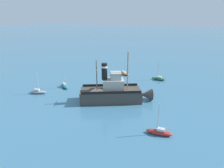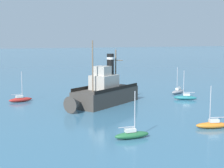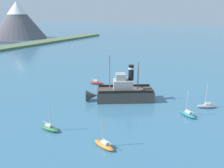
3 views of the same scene
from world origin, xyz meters
The scene contains 7 objects.
ground_plane centered at (0.00, 0.00, 0.00)m, with size 600.00×600.00×0.00m, color teal.
old_tugboat centered at (-2.10, 2.45, 1.83)m, with size 10.28×14.10×9.90m.
sailboat_orange centered at (-20.10, -3.39, 0.43)m, with size 2.23×3.95×4.90m.
sailboat_red centered at (5.61, 13.77, 0.43)m, with size 1.64×3.92×4.90m.
sailboat_grey centered at (2.08, -14.27, 0.43)m, with size 2.62×3.90×4.90m.
sailboat_teal centered at (-3.78, -11.65, 0.43)m, with size 3.00×3.78×4.90m.
sailboat_green centered at (-19.89, 6.84, 0.43)m, with size 1.30×3.85×4.90m.
Camera 2 is at (-50.12, 22.75, 10.22)m, focal length 55.00 mm.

